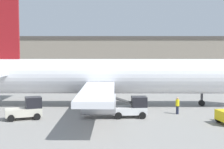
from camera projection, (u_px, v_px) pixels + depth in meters
The scene contains 6 objects.
ground_plane at pixel (112, 106), 39.73m from camera, with size 400.00×400.00×0.00m, color gray.
terminal_building at pixel (68, 56), 81.25m from camera, with size 77.83×14.31×9.08m.
airplane at pixel (103, 76), 39.45m from camera, with size 35.86×31.33×12.69m.
ground_crew_worker at pixel (176, 105), 34.91m from camera, with size 0.38×0.38×1.73m.
baggage_tug at pixel (25, 109), 32.44m from camera, with size 3.64×2.63×2.09m.
belt_loader_truck at pixel (131, 107), 33.26m from camera, with size 3.34×1.95×2.03m.
Camera 1 is at (-0.19, -39.29, 6.90)m, focal length 55.00 mm.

